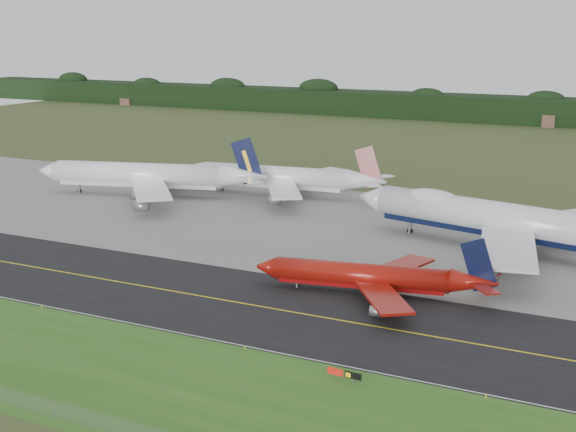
{
  "coord_description": "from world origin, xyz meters",
  "views": [
    {
      "loc": [
        56.18,
        -111.49,
        43.99
      ],
      "look_at": [
        -11.06,
        22.0,
        8.7
      ],
      "focal_mm": 50.0,
      "sensor_mm": 36.0,
      "label": 1
    }
  ],
  "objects_px": {
    "jet_ba_747": "(510,221)",
    "taxiway_sign": "(344,374)",
    "jet_star_tail": "(284,178)",
    "jet_red_737": "(375,277)",
    "jet_navy_gold": "(152,176)"
  },
  "relations": [
    {
      "from": "jet_red_737",
      "to": "jet_navy_gold",
      "type": "bearing_deg",
      "value": 148.81
    },
    {
      "from": "jet_red_737",
      "to": "taxiway_sign",
      "type": "height_order",
      "value": "jet_red_737"
    },
    {
      "from": "jet_ba_747",
      "to": "jet_red_737",
      "type": "xyz_separation_m",
      "value": [
        -14.71,
        -36.85,
        -3.28
      ]
    },
    {
      "from": "jet_navy_gold",
      "to": "jet_ba_747",
      "type": "bearing_deg",
      "value": -7.5
    },
    {
      "from": "jet_red_737",
      "to": "jet_navy_gold",
      "type": "distance_m",
      "value": 95.72
    },
    {
      "from": "jet_ba_747",
      "to": "jet_star_tail",
      "type": "height_order",
      "value": "jet_ba_747"
    },
    {
      "from": "jet_ba_747",
      "to": "taxiway_sign",
      "type": "distance_m",
      "value": 71.25
    },
    {
      "from": "jet_navy_gold",
      "to": "jet_star_tail",
      "type": "relative_size",
      "value": 1.12
    },
    {
      "from": "jet_navy_gold",
      "to": "jet_star_tail",
      "type": "distance_m",
      "value": 35.25
    },
    {
      "from": "jet_star_tail",
      "to": "taxiway_sign",
      "type": "height_order",
      "value": "jet_star_tail"
    },
    {
      "from": "jet_ba_747",
      "to": "taxiway_sign",
      "type": "bearing_deg",
      "value": -94.76
    },
    {
      "from": "jet_star_tail",
      "to": "taxiway_sign",
      "type": "xyz_separation_m",
      "value": [
        59.05,
        -99.11,
        -3.83
      ]
    },
    {
      "from": "jet_ba_747",
      "to": "jet_navy_gold",
      "type": "xyz_separation_m",
      "value": [
        -96.57,
        12.71,
        -0.93
      ]
    },
    {
      "from": "jet_red_737",
      "to": "jet_ba_747",
      "type": "bearing_deg",
      "value": 68.24
    },
    {
      "from": "jet_star_tail",
      "to": "jet_ba_747",
      "type": "bearing_deg",
      "value": -23.54
    }
  ]
}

